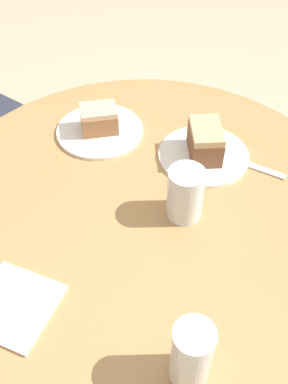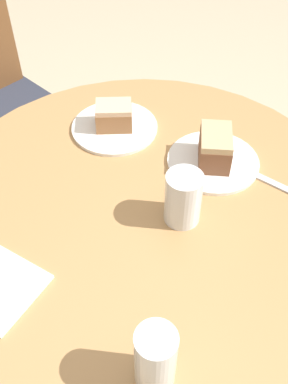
# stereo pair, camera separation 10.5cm
# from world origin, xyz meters

# --- Properties ---
(ground_plane) EXTENTS (8.00, 8.00, 0.00)m
(ground_plane) POSITION_xyz_m (0.00, 0.00, 0.00)
(ground_plane) COLOR beige
(table) EXTENTS (1.08, 1.08, 0.72)m
(table) POSITION_xyz_m (0.00, 0.00, 0.56)
(table) COLOR tan
(table) RESTS_ON ground_plane
(chair) EXTENTS (0.42, 0.45, 0.96)m
(chair) POSITION_xyz_m (0.11, 0.90, 0.50)
(chair) COLOR brown
(chair) RESTS_ON ground_plane
(plate_near) EXTENTS (0.24, 0.24, 0.01)m
(plate_near) POSITION_xyz_m (0.23, -0.02, 0.73)
(plate_near) COLOR white
(plate_near) RESTS_ON table
(plate_far) EXTENTS (0.24, 0.24, 0.01)m
(plate_far) POSITION_xyz_m (0.14, 0.26, 0.73)
(plate_far) COLOR white
(plate_far) RESTS_ON table
(cake_slice_near) EXTENTS (0.14, 0.14, 0.09)m
(cake_slice_near) POSITION_xyz_m (0.23, -0.02, 0.78)
(cake_slice_near) COLOR brown
(cake_slice_near) RESTS_ON plate_near
(cake_slice_far) EXTENTS (0.12, 0.12, 0.07)m
(cake_slice_far) POSITION_xyz_m (0.14, 0.26, 0.77)
(cake_slice_far) COLOR #9E6B42
(cake_slice_far) RESTS_ON plate_far
(glass_lemonade) EXTENTS (0.08, 0.08, 0.13)m
(glass_lemonade) POSITION_xyz_m (0.03, -0.09, 0.78)
(glass_lemonade) COLOR beige
(glass_lemonade) RESTS_ON table
(glass_water) EXTENTS (0.07, 0.07, 0.15)m
(glass_water) POSITION_xyz_m (-0.28, -0.31, 0.79)
(glass_water) COLOR silver
(glass_water) RESTS_ON table
(fork) EXTENTS (0.04, 0.15, 0.00)m
(fork) POSITION_xyz_m (0.27, -0.16, 0.73)
(fork) COLOR silver
(fork) RESTS_ON table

